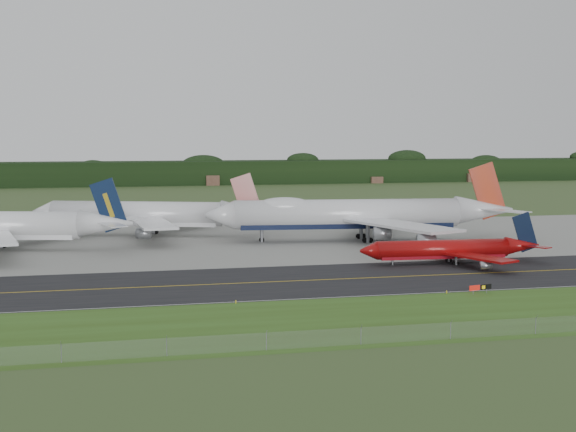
% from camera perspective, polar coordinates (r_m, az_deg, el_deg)
% --- Properties ---
extents(ground, '(600.00, 600.00, 0.00)m').
position_cam_1_polar(ground, '(151.61, 6.11, -4.10)').
color(ground, '#405527').
rests_on(ground, ground).
extents(grass_verge, '(400.00, 30.00, 0.01)m').
position_cam_1_polar(grass_verge, '(119.66, 11.55, -6.88)').
color(grass_verge, '#345117').
rests_on(grass_verge, ground).
extents(taxiway, '(400.00, 32.00, 0.02)m').
position_cam_1_polar(taxiway, '(147.88, 6.61, -4.36)').
color(taxiway, black).
rests_on(taxiway, ground).
extents(apron, '(400.00, 78.00, 0.01)m').
position_cam_1_polar(apron, '(199.99, 1.40, -1.65)').
color(apron, gray).
rests_on(apron, ground).
extents(taxiway_centreline, '(400.00, 0.40, 0.00)m').
position_cam_1_polar(taxiway_centreline, '(147.88, 6.61, -4.35)').
color(taxiway_centreline, gold).
rests_on(taxiway_centreline, taxiway).
extents(taxiway_edge_line, '(400.00, 0.25, 0.00)m').
position_cam_1_polar(taxiway_edge_line, '(133.61, 8.81, -5.48)').
color(taxiway_edge_line, silver).
rests_on(taxiway_edge_line, taxiway).
extents(perimeter_fence, '(320.00, 0.10, 320.00)m').
position_cam_1_polar(perimeter_fence, '(108.02, 14.42, -7.74)').
color(perimeter_fence, slate).
rests_on(perimeter_fence, ground).
extents(horizon_treeline, '(700.00, 25.00, 12.00)m').
position_cam_1_polar(horizon_treeline, '(418.37, -6.06, 3.01)').
color(horizon_treeline, black).
rests_on(horizon_treeline, ground).
extents(jet_ba_747, '(76.65, 63.14, 19.26)m').
position_cam_1_polar(jet_ba_747, '(196.54, 5.00, 0.12)').
color(jet_ba_747, silver).
rests_on(jet_ba_747, ground).
extents(jet_red_737, '(38.11, 31.08, 10.30)m').
position_cam_1_polar(jet_red_737, '(165.52, 11.59, -2.35)').
color(jet_red_737, maroon).
rests_on(jet_red_737, ground).
extents(jet_star_tail, '(60.44, 49.15, 16.36)m').
position_cam_1_polar(jet_star_tail, '(208.98, -9.85, 0.10)').
color(jet_star_tail, silver).
rests_on(jet_star_tail, ground).
extents(taxiway_sign, '(4.35, 1.15, 1.48)m').
position_cam_1_polar(taxiway_sign, '(135.70, 13.52, -4.96)').
color(taxiway_sign, slate).
rests_on(taxiway_sign, ground).
extents(edge_marker_left, '(0.16, 0.16, 0.50)m').
position_cam_1_polar(edge_marker_left, '(124.98, -3.73, -6.11)').
color(edge_marker_left, yellow).
rests_on(edge_marker_left, ground).
extents(edge_marker_center, '(0.16, 0.16, 0.50)m').
position_cam_1_polar(edge_marker_center, '(134.82, 11.22, -5.33)').
color(edge_marker_center, yellow).
rests_on(edge_marker_center, ground).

